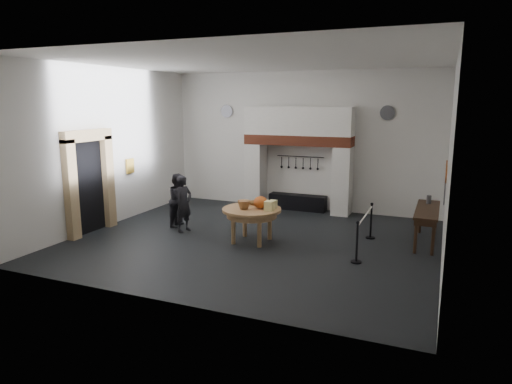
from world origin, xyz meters
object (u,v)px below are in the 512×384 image
at_px(side_table, 427,210).
at_px(visitor_near, 184,204).
at_px(barrier_post_near, 357,243).
at_px(work_table, 252,210).
at_px(iron_range, 298,202).
at_px(barrier_post_far, 371,222).
at_px(visitor_far, 179,200).

bearing_deg(side_table, visitor_near, -167.17).
height_order(visitor_near, barrier_post_near, visitor_near).
relative_size(work_table, visitor_near, 0.96).
height_order(iron_range, barrier_post_near, barrier_post_near).
bearing_deg(barrier_post_near, barrier_post_far, 90.00).
height_order(visitor_far, barrier_post_far, visitor_far).
xyz_separation_m(barrier_post_near, barrier_post_far, (0.00, 2.00, 0.00)).
bearing_deg(side_table, barrier_post_near, -122.71).
xyz_separation_m(visitor_far, side_table, (6.62, 1.02, 0.10)).
xyz_separation_m(visitor_near, barrier_post_near, (4.87, -0.69, -0.33)).
bearing_deg(visitor_far, barrier_post_near, -111.03).
height_order(visitor_near, side_table, visitor_near).
bearing_deg(side_table, visitor_far, -171.27).
xyz_separation_m(iron_range, side_table, (4.10, -2.26, 0.62)).
bearing_deg(visitor_far, barrier_post_far, -89.53).
relative_size(visitor_near, side_table, 0.71).
bearing_deg(visitor_far, side_table, -90.60).
relative_size(work_table, visitor_far, 0.97).
height_order(barrier_post_near, barrier_post_far, same).
relative_size(iron_range, side_table, 0.86).
xyz_separation_m(iron_range, visitor_far, (-2.52, -3.27, 0.52)).
bearing_deg(visitor_far, visitor_near, -144.33).
xyz_separation_m(work_table, side_table, (4.12, 1.58, 0.03)).
distance_m(visitor_far, side_table, 6.70).
bearing_deg(iron_range, barrier_post_near, -57.81).
bearing_deg(work_table, side_table, 20.94).
distance_m(work_table, side_table, 4.41).
xyz_separation_m(work_table, barrier_post_far, (2.77, 1.47, -0.39)).
xyz_separation_m(iron_range, barrier_post_far, (2.75, -2.36, 0.20)).
bearing_deg(barrier_post_far, work_table, -152.02).
height_order(iron_range, barrier_post_far, barrier_post_far).
xyz_separation_m(iron_range, barrier_post_near, (2.75, -4.36, 0.20)).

